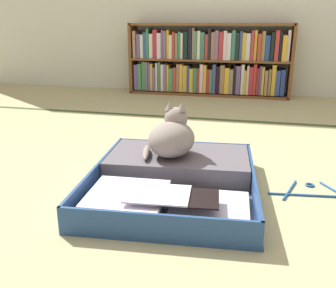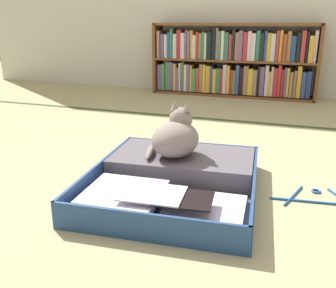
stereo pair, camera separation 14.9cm
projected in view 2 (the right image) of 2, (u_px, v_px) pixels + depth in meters
The scene contains 6 objects.
ground_plane at pixel (184, 185), 1.70m from camera, with size 10.00×10.00×0.00m, color tan.
tatami_border at pixel (231, 121), 2.81m from camera, with size 4.80×0.05×0.00m.
bookshelf at pixel (232, 62), 3.68m from camera, with size 1.62×0.25×0.70m.
open_suitcase at pixel (174, 177), 1.68m from camera, with size 0.76×0.86×0.11m.
black_cat at pixel (176, 137), 1.74m from camera, with size 0.28×0.28×0.25m.
clothes_hanger at pixel (319, 199), 1.56m from camera, with size 0.40×0.23×0.01m.
Camera 2 is at (0.44, -1.50, 0.71)m, focal length 39.66 mm.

